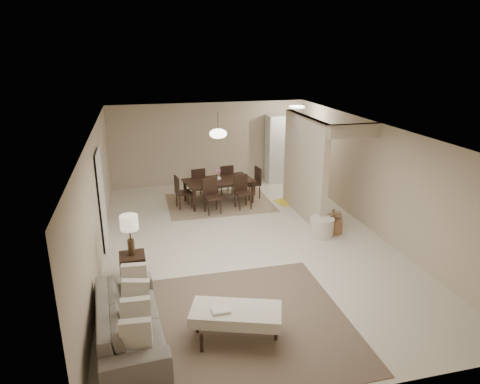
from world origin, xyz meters
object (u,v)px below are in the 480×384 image
object	(u,v)px
sofa	(130,320)
wicker_basket	(334,226)
dining_table	(219,192)
round_pouf	(322,227)
pantry_cabinet	(286,149)
ottoman_bench	(236,315)
side_table	(133,267)

from	to	relation	value
sofa	wicker_basket	xyz separation A→B (m)	(4.54, 2.81, -0.17)
wicker_basket	dining_table	distance (m)	3.39
round_pouf	pantry_cabinet	bearing A→B (deg)	81.81
ottoman_bench	wicker_basket	distance (m)	4.35
sofa	ottoman_bench	bearing A→B (deg)	-105.72
pantry_cabinet	ottoman_bench	size ratio (longest dim) A/B	1.47
ottoman_bench	dining_table	world-z (taller)	dining_table
sofa	wicker_basket	distance (m)	5.34
sofa	ottoman_bench	distance (m)	1.53
pantry_cabinet	ottoman_bench	distance (m)	8.00
pantry_cabinet	round_pouf	distance (m)	4.37
ottoman_bench	side_table	distance (m)	2.51
round_pouf	dining_table	bearing A→B (deg)	124.07
ottoman_bench	round_pouf	distance (m)	4.04
sofa	round_pouf	xyz separation A→B (m)	(4.19, 2.71, -0.11)
ottoman_bench	wicker_basket	bearing A→B (deg)	64.63
dining_table	pantry_cabinet	bearing A→B (deg)	23.02
dining_table	round_pouf	bearing A→B (deg)	-65.42
pantry_cabinet	round_pouf	bearing A→B (deg)	-98.19
ottoman_bench	dining_table	size ratio (longest dim) A/B	0.78
round_pouf	wicker_basket	xyz separation A→B (m)	(0.35, 0.10, -0.05)
round_pouf	ottoman_bench	bearing A→B (deg)	-131.79
ottoman_bench	side_table	size ratio (longest dim) A/B	2.87
pantry_cabinet	ottoman_bench	bearing A→B (deg)	-114.45
pantry_cabinet	dining_table	world-z (taller)	pantry_cabinet
round_pouf	dining_table	xyz separation A→B (m)	(-1.82, 2.70, 0.11)
wicker_basket	round_pouf	bearing A→B (deg)	-164.17
side_table	dining_table	distance (m)	4.33
ottoman_bench	round_pouf	bearing A→B (deg)	67.22
sofa	ottoman_bench	size ratio (longest dim) A/B	1.57
dining_table	ottoman_bench	bearing A→B (deg)	-108.11
side_table	round_pouf	distance (m)	4.25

